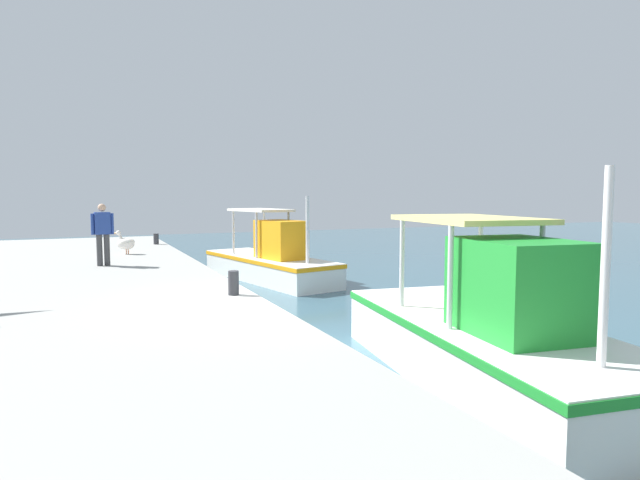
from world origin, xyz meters
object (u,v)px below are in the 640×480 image
Objects in this scene: fisherman_standing at (103,231)px; fishing_boat_nearest at (271,261)px; fishing_boat_second at (489,337)px; mooring_bollard_second at (234,283)px; mooring_bollard_nearest at (156,239)px; pelican at (126,243)px.

fishing_boat_nearest is at bearing 92.77° from fisherman_standing.
fisherman_standing is at bearing -154.61° from fishing_boat_second.
fishing_boat_nearest is 6.85m from mooring_bollard_second.
fishing_boat_second reaches higher than mooring_bollard_nearest.
fishing_boat_second is at bearing -1.15° from fishing_boat_nearest.
fisherman_standing reaches higher than pelican.
fishing_boat_second is 17.00m from mooring_bollard_nearest.
fishing_boat_second is 14.09× the size of mooring_bollard_nearest.
fisherman_standing is 6.81m from mooring_bollard_nearest.
fisherman_standing is at bearing -87.23° from fishing_boat_nearest.
fishing_boat_nearest is 6.80m from mooring_bollard_nearest.
fishing_boat_nearest is 7.20× the size of pelican.
fishing_boat_second reaches higher than pelican.
pelican reaches higher than mooring_bollard_second.
pelican is at bearing 164.31° from fisherman_standing.
fishing_boat_second is (10.65, -0.21, 0.07)m from fishing_boat_nearest.
fisherman_standing is at bearing -19.39° from mooring_bollard_nearest.
fishing_boat_nearest is at bearing 25.36° from mooring_bollard_nearest.
pelican is at bearing -22.41° from mooring_bollard_nearest.
fishing_boat_nearest is 1.02× the size of fishing_boat_second.
pelican is at bearing -162.86° from fishing_boat_second.
fishing_boat_second is 12.64× the size of mooring_bollard_second.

